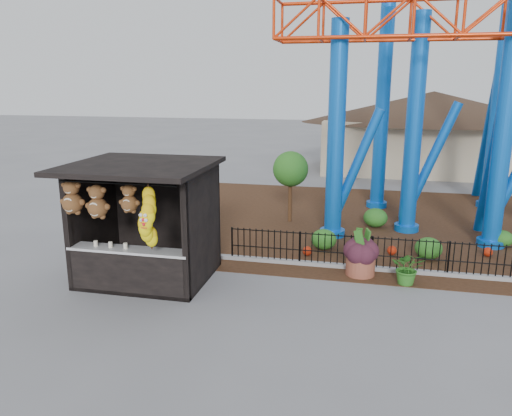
% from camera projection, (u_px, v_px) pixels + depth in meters
% --- Properties ---
extents(ground, '(120.00, 120.00, 0.00)m').
position_uv_depth(ground, '(248.00, 307.00, 11.63)').
color(ground, slate).
rests_on(ground, ground).
extents(mulch_bed, '(18.00, 12.00, 0.02)m').
position_uv_depth(mulch_bed, '(405.00, 224.00, 18.34)').
color(mulch_bed, '#331E11').
rests_on(mulch_bed, ground).
extents(curb, '(18.00, 0.18, 0.12)m').
position_uv_depth(curb, '(416.00, 272.00, 13.59)').
color(curb, gray).
rests_on(curb, ground).
extents(prize_booth, '(3.50, 3.40, 3.12)m').
position_uv_depth(prize_booth, '(141.00, 225.00, 12.74)').
color(prize_booth, black).
rests_on(prize_booth, ground).
extents(picket_fence, '(12.20, 0.06, 1.00)m').
position_uv_depth(picket_fence, '(453.00, 259.00, 13.29)').
color(picket_fence, black).
rests_on(picket_fence, ground).
extents(roller_coaster, '(11.00, 6.37, 10.82)m').
position_uv_depth(roller_coaster, '(453.00, 41.00, 16.74)').
color(roller_coaster, blue).
rests_on(roller_coaster, ground).
extents(terracotta_planter, '(0.95, 0.95, 0.57)m').
position_uv_depth(terracotta_planter, '(360.00, 265.00, 13.48)').
color(terracotta_planter, brown).
rests_on(terracotta_planter, ground).
extents(planter_foliage, '(0.70, 0.70, 0.64)m').
position_uv_depth(planter_foliage, '(361.00, 244.00, 13.34)').
color(planter_foliage, '#33141F').
rests_on(planter_foliage, terracotta_planter).
extents(potted_plant, '(0.85, 0.75, 0.90)m').
position_uv_depth(potted_plant, '(408.00, 268.00, 12.81)').
color(potted_plant, '#1F5519').
rests_on(potted_plant, ground).
extents(landscaping, '(9.03, 4.18, 0.68)m').
position_uv_depth(landscaping, '(413.00, 236.00, 15.93)').
color(landscaping, '#255C1B').
rests_on(landscaping, mulch_bed).
extents(pavilion, '(15.00, 15.00, 4.80)m').
position_uv_depth(pavilion, '(432.00, 119.00, 28.51)').
color(pavilion, '#BFAD8C').
rests_on(pavilion, ground).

